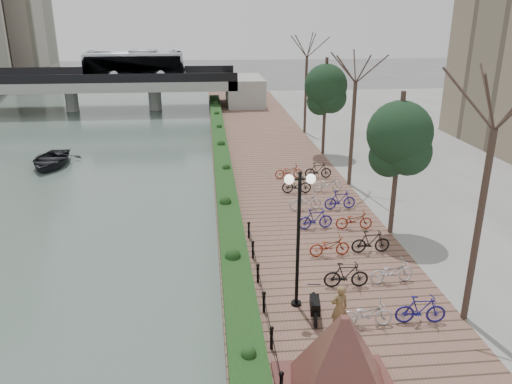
{
  "coord_description": "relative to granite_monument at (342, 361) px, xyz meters",
  "views": [
    {
      "loc": [
        -0.31,
        -11.51,
        10.03
      ],
      "look_at": [
        1.92,
        10.94,
        2.0
      ],
      "focal_mm": 35.0,
      "sensor_mm": 36.0,
      "label": 1
    }
  ],
  "objects": [
    {
      "name": "river_water",
      "position": [
        -17.87,
        26.4,
        -1.82
      ],
      "size": [
        30.0,
        130.0,
        0.02
      ],
      "primitive_type": "cube",
      "color": "#495B56",
      "rests_on": "ground"
    },
    {
      "name": "boat",
      "position": [
        -14.15,
        24.62,
        -1.31
      ],
      "size": [
        3.56,
        4.86,
        0.98
      ],
      "primitive_type": "imported",
      "rotation": [
        0.0,
        0.0,
        -0.04
      ],
      "color": "black",
      "rests_on": "river_water"
    },
    {
      "name": "promenade",
      "position": [
        1.13,
        18.9,
        -1.58
      ],
      "size": [
        8.0,
        75.0,
        0.5
      ],
      "primitive_type": "cube",
      "color": "brown",
      "rests_on": "ground"
    },
    {
      "name": "motorcycle",
      "position": [
        0.18,
        3.97,
        -0.88
      ],
      "size": [
        0.67,
        1.49,
        0.9
      ],
      "primitive_type": null,
      "rotation": [
        0.0,
        0.0,
        -0.15
      ],
      "color": "black",
      "rests_on": "promenade"
    },
    {
      "name": "chain_fence",
      "position": [
        -1.47,
        3.4,
        -0.98
      ],
      "size": [
        0.1,
        14.1,
        0.7
      ],
      "color": "black",
      "rests_on": "promenade"
    },
    {
      "name": "bicycle_parking",
      "position": [
        2.62,
        10.99,
        -0.85
      ],
      "size": [
        2.4,
        17.32,
        1.0
      ],
      "color": "#B9BABF",
      "rests_on": "promenade"
    },
    {
      "name": "lamppost",
      "position": [
        -0.3,
        4.75,
        2.17
      ],
      "size": [
        1.02,
        0.32,
        4.85
      ],
      "color": "black",
      "rests_on": "promenade"
    },
    {
      "name": "bridge",
      "position": [
        -16.41,
        46.4,
        1.55
      ],
      "size": [
        36.0,
        10.77,
        6.5
      ],
      "color": "gray",
      "rests_on": "ground"
    },
    {
      "name": "pedestrian",
      "position": [
        0.79,
        3.17,
        -0.53
      ],
      "size": [
        0.64,
        0.47,
        1.59
      ],
      "primitive_type": "imported",
      "rotation": [
        0.0,
        0.0,
        3.31
      ],
      "color": "brown",
      "rests_on": "promenade"
    },
    {
      "name": "street_trees",
      "position": [
        5.13,
        14.08,
        1.86
      ],
      "size": [
        3.2,
        37.12,
        6.8
      ],
      "color": "#32251D",
      "rests_on": "promenade"
    },
    {
      "name": "granite_monument",
      "position": [
        0.0,
        0.0,
        0.0
      ],
      "size": [
        4.96,
        4.96,
        2.62
      ],
      "color": "#4C2D20",
      "rests_on": "promenade"
    },
    {
      "name": "hedge",
      "position": [
        -2.27,
        21.4,
        -1.03
      ],
      "size": [
        1.1,
        56.0,
        0.6
      ],
      "primitive_type": "cube",
      "color": "#133413",
      "rests_on": "promenade"
    }
  ]
}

